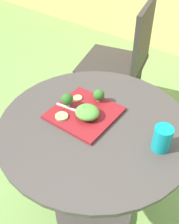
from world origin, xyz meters
TOP-DOWN VIEW (x-y plane):
  - ground_plane at (0.00, 0.00)m, footprint 12.00×12.00m
  - patio_table at (0.00, 0.00)m, footprint 0.82×0.82m
  - patio_chair at (-0.34, 0.85)m, footprint 0.53×0.53m
  - salad_plate at (-0.07, 0.02)m, footprint 0.27×0.27m
  - drinking_glass at (0.28, 0.04)m, footprint 0.07×0.07m
  - fork at (-0.11, 0.00)m, footprint 0.15×0.04m
  - lettuce_mound at (-0.04, 0.01)m, footprint 0.10×0.10m
  - broccoli_floret_0 at (-0.07, 0.13)m, footprint 0.05×0.05m
  - broccoli_floret_1 at (-0.16, 0.01)m, footprint 0.05×0.05m
  - cucumber_slice_0 at (-0.15, 0.08)m, footprint 0.04×0.04m
  - cucumber_slice_1 at (-0.13, -0.06)m, footprint 0.06×0.06m

SIDE VIEW (x-z plane):
  - ground_plane at x=0.00m, z-range 0.00..0.00m
  - patio_table at x=0.00m, z-range 0.07..0.77m
  - patio_chair at x=-0.34m, z-range 0.08..0.98m
  - salad_plate at x=-0.07m, z-range 0.70..0.72m
  - fork at x=-0.11m, z-range 0.72..0.72m
  - cucumber_slice_0 at x=-0.15m, z-range 0.72..0.72m
  - cucumber_slice_1 at x=-0.13m, z-range 0.72..0.73m
  - lettuce_mound at x=-0.04m, z-range 0.72..0.76m
  - drinking_glass at x=0.28m, z-range 0.70..0.80m
  - broccoli_floret_0 at x=-0.07m, z-range 0.72..0.78m
  - broccoli_floret_1 at x=-0.16m, z-range 0.72..0.79m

